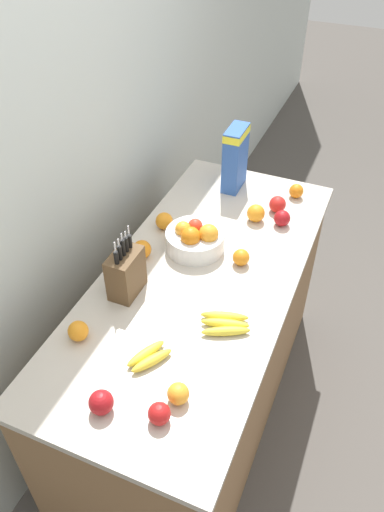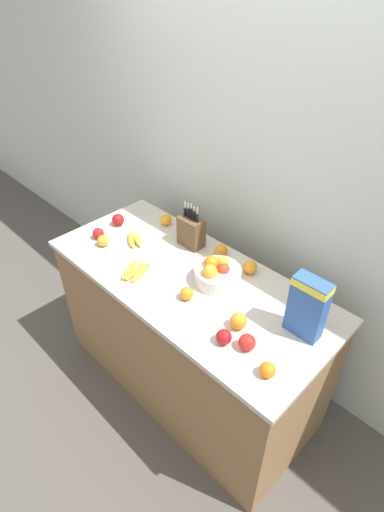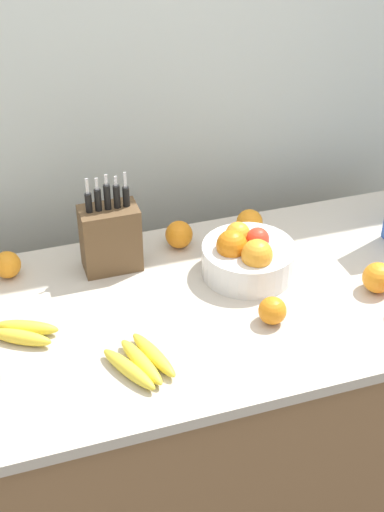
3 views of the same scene
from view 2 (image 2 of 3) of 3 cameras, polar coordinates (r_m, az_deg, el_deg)
name	(u,v)px [view 2 (image 2 of 3)]	position (r m, az deg, el deg)	size (l,w,h in m)	color
ground_plane	(188,379)	(2.87, -0.55, -17.23)	(14.00, 14.00, 0.00)	#514C47
wall_back	(259,180)	(2.36, 9.61, 10.62)	(9.00, 0.06, 2.60)	silver
counter	(188,334)	(2.51, -0.61, -11.03)	(1.68, 0.74, 0.93)	olive
knife_block	(191,231)	(2.36, -0.13, 3.54)	(0.15, 0.09, 0.28)	brown
cereal_box	(308,305)	(1.84, 16.22, -6.80)	(0.17, 0.08, 0.31)	#2D56A8
fruit_bowl	(217,273)	(2.12, 3.61, -2.48)	(0.25, 0.25, 0.14)	silver
banana_bunch_left	(135,271)	(2.21, -8.12, -2.13)	(0.16, 0.20, 0.03)	yellow
banana_bunch_right	(134,240)	(2.46, -8.25, 2.34)	(0.17, 0.14, 0.04)	yellow
apple_near_bananas	(247,342)	(1.82, 7.88, -12.13)	(0.08, 0.08, 0.08)	red
apple_rightmost	(98,233)	(2.52, -13.25, 3.15)	(0.07, 0.07, 0.07)	red
apple_middle	(224,337)	(1.83, 4.56, -11.45)	(0.07, 0.07, 0.07)	#A31419
apple_rear	(118,220)	(2.62, -10.52, 5.11)	(0.08, 0.08, 0.08)	#A31419
orange_front_right	(238,321)	(1.90, 6.65, -9.21)	(0.08, 0.08, 0.08)	orange
orange_front_center	(166,220)	(2.59, -3.74, 5.19)	(0.07, 0.07, 0.07)	orange
orange_mid_right	(250,267)	(2.21, 8.31, -1.58)	(0.08, 0.08, 0.08)	orange
orange_by_cereal	(268,370)	(1.74, 10.74, -15.69)	(0.07, 0.07, 0.07)	orange
orange_back_center	(187,294)	(2.03, -0.76, -5.40)	(0.07, 0.07, 0.07)	orange
orange_mid_left	(103,241)	(2.45, -12.58, 2.15)	(0.07, 0.07, 0.07)	orange
orange_near_bowl	(221,251)	(2.31, 4.17, 0.78)	(0.08, 0.08, 0.08)	orange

